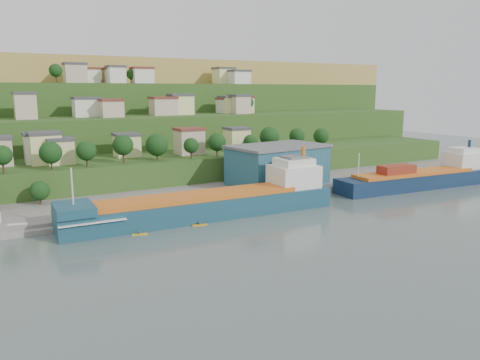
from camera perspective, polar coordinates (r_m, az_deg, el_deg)
ground at (r=113.47m, az=-2.56°, el=-5.59°), size 500.00×500.00×0.00m
quay at (r=146.47m, az=-0.50°, el=-1.79°), size 220.00×26.00×4.00m
hillside at (r=272.30m, az=-18.76°, el=3.56°), size 360.00×210.07×96.00m
cargo_ship_near at (r=121.35m, az=-3.32°, el=-3.05°), size 72.49×13.10×18.57m
cargo_ship_far at (r=169.14m, az=21.36°, el=0.09°), size 62.31×14.57×16.77m
warehouse at (r=152.41m, az=4.61°, el=1.91°), size 32.97×22.42×12.80m
dinghy at (r=119.05m, az=-25.47°, el=-5.06°), size 4.53×2.58×0.85m
kayak_orange at (r=113.88m, az=-4.94°, el=-5.42°), size 3.72×1.30×0.92m
kayak_yellow at (r=108.77m, az=-12.15°, el=-6.42°), size 3.52×1.72×0.88m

